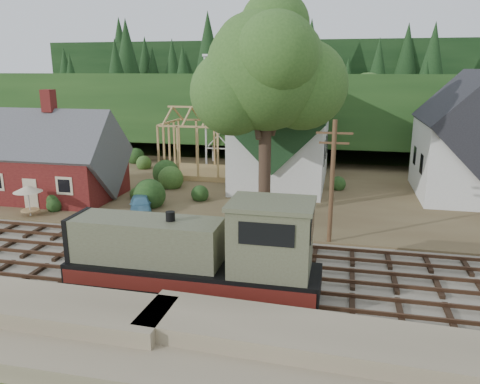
# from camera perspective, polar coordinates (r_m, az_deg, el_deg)

# --- Properties ---
(ground) EXTENTS (140.00, 140.00, 0.00)m
(ground) POSITION_cam_1_polar(r_m,az_deg,el_deg) (26.80, -4.97, -9.33)
(ground) COLOR #384C1E
(ground) RESTS_ON ground
(embankment) EXTENTS (64.00, 5.00, 1.60)m
(embankment) POSITION_cam_1_polar(r_m,az_deg,el_deg) (19.86, -12.68, -19.01)
(embankment) COLOR #7F7259
(embankment) RESTS_ON ground
(railroad_bed) EXTENTS (64.00, 11.00, 0.16)m
(railroad_bed) POSITION_cam_1_polar(r_m,az_deg,el_deg) (26.76, -4.98, -9.17)
(railroad_bed) COLOR #726B5B
(railroad_bed) RESTS_ON ground
(village_flat) EXTENTS (64.00, 26.00, 0.30)m
(village_flat) POSITION_cam_1_polar(r_m,az_deg,el_deg) (43.33, 2.09, 0.40)
(village_flat) COLOR brown
(village_flat) RESTS_ON ground
(hillside) EXTENTS (70.00, 28.96, 12.74)m
(hillside) POSITION_cam_1_polar(r_m,az_deg,el_deg) (66.62, 5.84, 5.31)
(hillside) COLOR #1E3F19
(hillside) RESTS_ON ground
(ridge) EXTENTS (80.00, 20.00, 12.00)m
(ridge) POSITION_cam_1_polar(r_m,az_deg,el_deg) (82.36, 7.17, 7.09)
(ridge) COLOR black
(ridge) RESTS_ON ground
(depot) EXTENTS (10.80, 7.41, 9.00)m
(depot) POSITION_cam_1_polar(r_m,az_deg,el_deg) (42.27, -21.62, 3.25)
(depot) COLOR #501214
(depot) RESTS_ON village_flat
(church) EXTENTS (8.40, 15.17, 13.00)m
(church) POSITION_cam_1_polar(r_m,az_deg,el_deg) (43.70, 5.16, 7.20)
(church) COLOR silver
(church) RESTS_ON village_flat
(farmhouse) EXTENTS (8.40, 10.80, 10.60)m
(farmhouse) POSITION_cam_1_polar(r_m,az_deg,el_deg) (44.00, 26.25, 5.37)
(farmhouse) COLOR silver
(farmhouse) RESTS_ON village_flat
(timber_frame) EXTENTS (8.20, 6.20, 6.99)m
(timber_frame) POSITION_cam_1_polar(r_m,az_deg,el_deg) (47.87, -4.11, 5.57)
(timber_frame) COLOR tan
(timber_frame) RESTS_ON village_flat
(lattice_tower) EXTENTS (3.20, 3.20, 12.12)m
(lattice_tower) POSITION_cam_1_polar(r_m,az_deg,el_deg) (53.04, -2.36, 13.84)
(lattice_tower) COLOR silver
(lattice_tower) RESTS_ON village_flat
(big_tree) EXTENTS (10.90, 8.40, 14.70)m
(big_tree) POSITION_cam_1_polar(r_m,az_deg,el_deg) (33.80, 3.48, 13.58)
(big_tree) COLOR #38281E
(big_tree) RESTS_ON village_flat
(telegraph_pole_near) EXTENTS (2.20, 0.28, 8.00)m
(telegraph_pole_near) POSITION_cam_1_polar(r_m,az_deg,el_deg) (29.27, 11.16, 1.32)
(telegraph_pole_near) COLOR #4C331E
(telegraph_pole_near) RESTS_ON ground
(locomotive) EXTENTS (12.33, 3.08, 4.92)m
(locomotive) POSITION_cam_1_polar(r_m,az_deg,el_deg) (23.01, -4.78, -7.63)
(locomotive) COLOR black
(locomotive) RESTS_ON railroad_bed
(car_blue) EXTENTS (3.05, 4.24, 1.34)m
(car_blue) POSITION_cam_1_polar(r_m,az_deg,el_deg) (36.26, -12.03, -1.47)
(car_blue) COLOR #518DAE
(car_blue) RESTS_ON village_flat
(patio_set) EXTENTS (2.07, 2.07, 2.31)m
(patio_set) POSITION_cam_1_polar(r_m,az_deg,el_deg) (37.82, -24.46, 0.21)
(patio_set) COLOR silver
(patio_set) RESTS_ON village_flat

